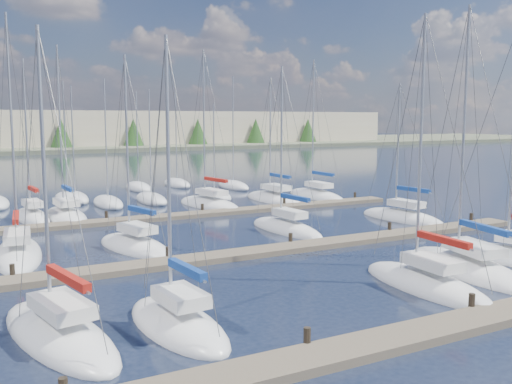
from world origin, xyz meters
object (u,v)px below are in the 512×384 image
sailboat_j (135,246)px  sailboat_i (18,254)px  sailboat_p (209,204)px  sailboat_c (178,324)px  sailboat_d (426,284)px  sailboat_k (286,229)px  sailboat_r (316,196)px  sailboat_q (274,199)px  sailboat_o (66,216)px  sailboat_b (59,335)px  sailboat_n (32,217)px  sailboat_m (402,218)px  sailboat_e (467,268)px

sailboat_j → sailboat_i: bearing=156.5°
sailboat_p → sailboat_c: size_ratio=1.27×
sailboat_d → sailboat_k: bearing=87.7°
sailboat_r → sailboat_k: bearing=-131.0°
sailboat_q → sailboat_o: 19.67m
sailboat_b → sailboat_o: bearing=68.2°
sailboat_n → sailboat_r: sailboat_r is taller
sailboat_p → sailboat_i: 21.44m
sailboat_n → sailboat_q: bearing=-4.3°
sailboat_o → sailboat_r: (24.54, 0.63, -0.00)m
sailboat_p → sailboat_j: bearing=-137.9°
sailboat_o → sailboat_m: 26.73m
sailboat_p → sailboat_d: sailboat_p is taller
sailboat_p → sailboat_q: bearing=-6.5°
sailboat_c → sailboat_k: 19.52m
sailboat_p → sailboat_o: sailboat_p is taller
sailboat_q → sailboat_o: (-19.66, -0.74, 0.02)m
sailboat_o → sailboat_r: 24.55m
sailboat_p → sailboat_d: bearing=-101.8°
sailboat_n → sailboat_o: 2.53m
sailboat_m → sailboat_i: size_ratio=0.78×
sailboat_d → sailboat_m: bearing=53.5°
sailboat_j → sailboat_o: bearing=84.1°
sailboat_d → sailboat_m: 18.57m
sailboat_q → sailboat_r: (4.88, -0.11, 0.02)m
sailboat_m → sailboat_i: bearing=171.9°
sailboat_p → sailboat_q: sailboat_p is taller
sailboat_q → sailboat_d: bearing=-108.0°
sailboat_k → sailboat_b: bearing=-147.3°
sailboat_c → sailboat_i: size_ratio=0.80×
sailboat_e → sailboat_r: size_ratio=0.99×
sailboat_n → sailboat_q: size_ratio=1.05×
sailboat_c → sailboat_d: sailboat_d is taller
sailboat_n → sailboat_o: sailboat_o is taller
sailboat_o → sailboat_i: 13.01m
sailboat_q → sailboat_m: (3.53, -14.03, 0.01)m
sailboat_b → sailboat_i: size_ratio=0.82×
sailboat_q → sailboat_b: size_ratio=1.06×
sailboat_p → sailboat_m: sailboat_p is taller
sailboat_p → sailboat_b: size_ratio=1.24×
sailboat_o → sailboat_d: bearing=-70.4°
sailboat_q → sailboat_i: bearing=-154.1°
sailboat_e → sailboat_b: bearing=-170.3°
sailboat_i → sailboat_b: bearing=-83.9°
sailboat_c → sailboat_o: size_ratio=0.81×
sailboat_p → sailboat_n: size_ratio=1.11×
sailboat_r → sailboat_m: bearing=-95.6°
sailboat_j → sailboat_p: bearing=38.1°
sailboat_i → sailboat_e: 24.84m
sailboat_p → sailboat_j: sailboat_p is taller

